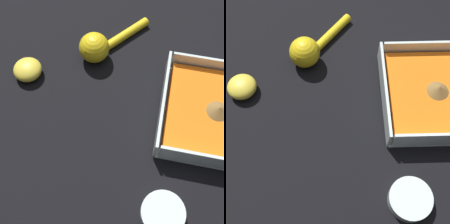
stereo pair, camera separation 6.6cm
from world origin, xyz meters
The scene contains 5 objects.
ground_plane centered at (0.00, 0.00, 0.00)m, with size 4.00×4.00×0.00m, color black.
square_dish centered at (0.01, 0.00, 0.02)m, with size 0.23×0.23×0.06m.
spice_bowl centered at (0.23, -0.09, 0.01)m, with size 0.08×0.08×0.03m.
lemon_squeezer centered at (-0.11, -0.28, 0.03)m, with size 0.17×0.15×0.07m.
lemon_half centered at (-0.02, -0.43, 0.02)m, with size 0.07×0.07×0.04m.
Camera 1 is at (0.34, -0.16, 0.62)m, focal length 50.00 mm.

